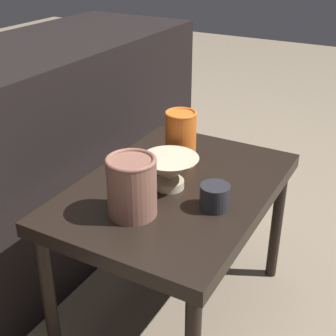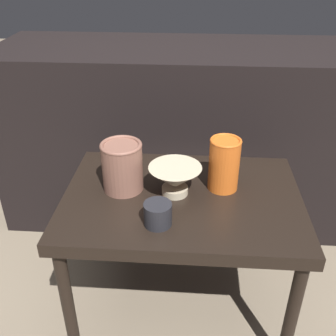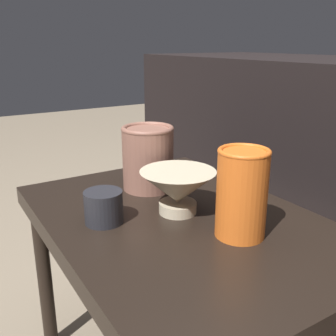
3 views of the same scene
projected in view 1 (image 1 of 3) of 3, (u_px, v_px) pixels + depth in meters
The scene contains 7 objects.
ground_plane at pixel (175, 310), 1.48m from camera, with size 8.00×8.00×0.00m, color #7F705B.
table at pixel (176, 200), 1.29m from camera, with size 0.70×0.49×0.45m.
couch_backdrop at pixel (21, 165), 1.56m from camera, with size 1.54×0.50×0.74m.
bowl at pixel (170, 170), 1.23m from camera, with size 0.15×0.15×0.09m.
vase_textured_left at pixel (132, 186), 1.11m from camera, with size 0.12×0.12×0.15m.
vase_colorful_right at pixel (181, 138), 1.35m from camera, with size 0.09×0.09×0.16m.
cup at pixel (215, 197), 1.15m from camera, with size 0.07×0.07×0.06m.
Camera 1 is at (-0.98, -0.52, 1.08)m, focal length 50.00 mm.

